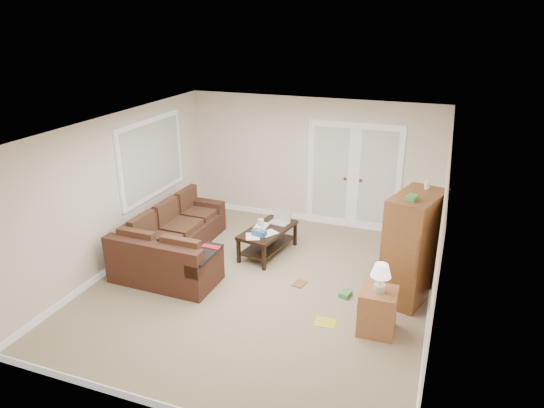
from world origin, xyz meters
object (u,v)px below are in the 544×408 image
at_px(side_cabinet, 378,308).
at_px(coffee_table, 269,240).
at_px(sectional_sofa, 172,245).
at_px(tv_armoire, 412,246).

bearing_deg(side_cabinet, coffee_table, 142.10).
distance_m(sectional_sofa, tv_armoire, 3.90).
distance_m(sectional_sofa, coffee_table, 1.65).
height_order(coffee_table, tv_armoire, tv_armoire).
relative_size(sectional_sofa, tv_armoire, 1.48).
relative_size(sectional_sofa, coffee_table, 2.04).
bearing_deg(coffee_table, tv_armoire, -2.99).
bearing_deg(side_cabinet, tv_armoire, 73.31).
xyz_separation_m(coffee_table, side_cabinet, (2.13, -1.63, 0.10)).
height_order(tv_armoire, side_cabinet, tv_armoire).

